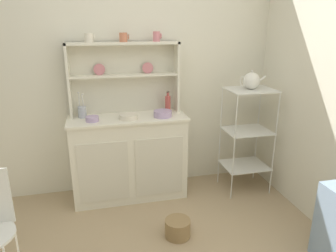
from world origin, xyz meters
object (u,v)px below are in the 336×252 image
(hutch_shelf_unit, at_px, (124,72))
(utensil_jar, at_px, (82,112))
(bakers_rack, at_px, (247,129))
(floor_basket, at_px, (178,228))
(bowl_mixing_large, at_px, (92,119))
(porcelain_teapot, at_px, (251,81))
(hutch_cabinet, at_px, (129,156))
(cup_cream_0, at_px, (89,38))
(jam_bottle, at_px, (168,103))

(hutch_shelf_unit, bearing_deg, utensil_jar, -168.52)
(bakers_rack, bearing_deg, floor_basket, -145.33)
(bowl_mixing_large, bearing_deg, floor_basket, -47.79)
(utensil_jar, bearing_deg, floor_basket, -49.54)
(porcelain_teapot, bearing_deg, hutch_cabinet, 173.22)
(cup_cream_0, bearing_deg, utensil_jar, -159.22)
(bowl_mixing_large, bearing_deg, jam_bottle, 11.75)
(jam_bottle, bearing_deg, floor_basket, -98.02)
(floor_basket, xyz_separation_m, utensil_jar, (-0.73, 0.86, 0.84))
(hutch_cabinet, bearing_deg, hutch_shelf_unit, 90.00)
(bowl_mixing_large, distance_m, jam_bottle, 0.79)
(floor_basket, xyz_separation_m, cup_cream_0, (-0.62, 0.91, 1.53))
(hutch_shelf_unit, height_order, utensil_jar, hutch_shelf_unit)
(cup_cream_0, xyz_separation_m, utensil_jar, (-0.12, -0.04, -0.69))
(hutch_shelf_unit, xyz_separation_m, jam_bottle, (0.43, -0.08, -0.32))
(hutch_cabinet, distance_m, floor_basket, 0.92)
(hutch_cabinet, relative_size, hutch_shelf_unit, 1.07)
(floor_basket, bearing_deg, hutch_shelf_unit, 107.88)
(hutch_shelf_unit, height_order, bakers_rack, hutch_shelf_unit)
(bakers_rack, xyz_separation_m, porcelain_teapot, (-0.00, 0.00, 0.50))
(utensil_jar, height_order, porcelain_teapot, porcelain_teapot)
(bakers_rack, height_order, utensil_jar, utensil_jar)
(bakers_rack, height_order, bowl_mixing_large, bakers_rack)
(bowl_mixing_large, xyz_separation_m, utensil_jar, (-0.09, 0.15, 0.03))
(hutch_shelf_unit, height_order, bowl_mixing_large, hutch_shelf_unit)
(jam_bottle, bearing_deg, bakers_rack, -16.19)
(porcelain_teapot, bearing_deg, cup_cream_0, 170.11)
(cup_cream_0, xyz_separation_m, bowl_mixing_large, (-0.03, -0.20, -0.72))
(hutch_shelf_unit, distance_m, utensil_jar, 0.56)
(floor_basket, height_order, utensil_jar, utensil_jar)
(hutch_shelf_unit, distance_m, jam_bottle, 0.54)
(hutch_cabinet, bearing_deg, porcelain_teapot, -6.78)
(utensil_jar, bearing_deg, porcelain_teapot, -7.69)
(hutch_shelf_unit, relative_size, floor_basket, 4.96)
(bakers_rack, distance_m, porcelain_teapot, 0.50)
(bakers_rack, xyz_separation_m, cup_cream_0, (-1.54, 0.27, 0.92))
(hutch_cabinet, height_order, cup_cream_0, cup_cream_0)
(bakers_rack, distance_m, bowl_mixing_large, 1.58)
(hutch_cabinet, xyz_separation_m, bakers_rack, (1.23, -0.15, 0.25))
(hutch_cabinet, bearing_deg, bowl_mixing_large, -167.78)
(bakers_rack, distance_m, cup_cream_0, 1.81)
(bakers_rack, xyz_separation_m, bowl_mixing_large, (-1.57, 0.07, 0.19))
(bakers_rack, bearing_deg, porcelain_teapot, 180.00)
(hutch_cabinet, height_order, bowl_mixing_large, bowl_mixing_large)
(hutch_cabinet, distance_m, jam_bottle, 0.67)
(jam_bottle, height_order, porcelain_teapot, porcelain_teapot)
(bakers_rack, xyz_separation_m, jam_bottle, (-0.80, 0.23, 0.26))
(hutch_cabinet, xyz_separation_m, bowl_mixing_large, (-0.34, -0.07, 0.44))
(hutch_shelf_unit, xyz_separation_m, utensil_jar, (-0.43, -0.09, -0.35))
(floor_basket, height_order, bowl_mixing_large, bowl_mixing_large)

